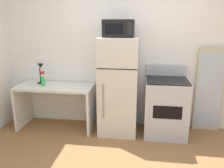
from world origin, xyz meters
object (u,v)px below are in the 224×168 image
desk (56,98)px  leaning_mirror (209,90)px  desk_lamp (41,70)px  oven_range (166,107)px  spray_bottle (43,80)px  microwave (119,28)px  refrigerator (119,86)px

desk → leaning_mirror: leaning_mirror is taller
desk_lamp → oven_range: bearing=-2.4°
spray_bottle → microwave: 1.51m
leaning_mirror → desk_lamp: bearing=-176.6°
spray_bottle → refrigerator: refrigerator is taller
desk → microwave: (1.07, -0.03, 1.16)m
spray_bottle → microwave: microwave is taller
desk_lamp → spray_bottle: desk_lamp is taller
spray_bottle → refrigerator: bearing=2.1°
refrigerator → leaning_mirror: (1.47, 0.25, -0.08)m
spray_bottle → refrigerator: (1.25, 0.04, -0.07)m
desk_lamp → refrigerator: refrigerator is taller
spray_bottle → leaning_mirror: (2.72, 0.30, -0.15)m
spray_bottle → refrigerator: size_ratio=0.16×
desk → oven_range: bearing=-0.3°
refrigerator → oven_range: 0.82m
desk → spray_bottle: size_ratio=5.13×
spray_bottle → microwave: bearing=1.1°
desk → refrigerator: size_ratio=0.82×
leaning_mirror → refrigerator: bearing=-170.2°
oven_range → microwave: bearing=-178.5°
desk → microwave: bearing=-1.5°
desk → spray_bottle: (-0.18, -0.05, 0.32)m
refrigerator → leaning_mirror: refrigerator is taller
desk → desk_lamp: desk_lamp is taller
desk_lamp → spray_bottle: bearing=-55.5°
leaning_mirror → desk: bearing=-174.4°
refrigerator → oven_range: bearing=-0.1°
desk_lamp → leaning_mirror: (2.81, 0.17, -0.29)m
oven_range → desk: bearing=179.7°
refrigerator → microwave: bearing=-89.7°
microwave → oven_range: size_ratio=0.42×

